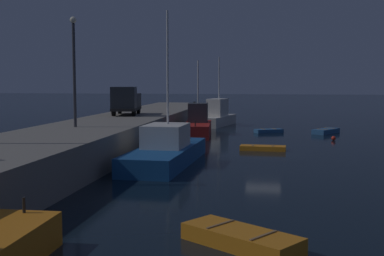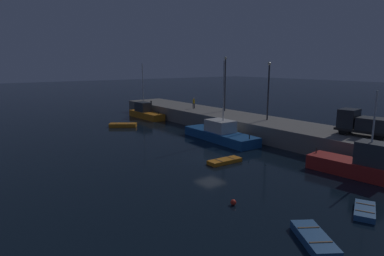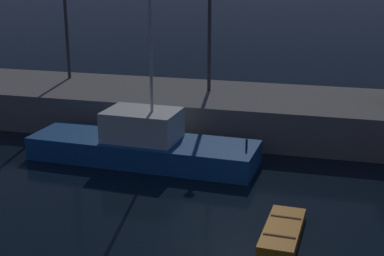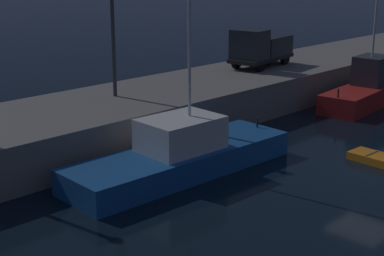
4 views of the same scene
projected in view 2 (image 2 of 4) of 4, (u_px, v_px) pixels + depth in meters
ground_plane at (210, 158)px, 32.76m from camera, size 320.00×320.00×0.00m
pier_quay at (287, 133)px, 39.71m from camera, size 70.42×7.02×2.11m
fishing_trawler_red at (360, 164)px, 27.33m from camera, size 7.93×3.15×7.17m
fishing_boat_blue at (220, 133)px, 40.31m from camera, size 11.08×3.59×9.62m
fishing_boat_orange at (145, 112)px, 57.06m from camera, size 8.55×2.35×9.28m
dinghy_orange_near at (225, 161)px, 31.21m from camera, size 1.37×3.46×0.40m
rowboat_white_mid at (123, 125)px, 49.08m from camera, size 3.49×4.08×0.58m
dinghy_red_small at (314, 239)px, 17.21m from camera, size 3.60×2.99×0.50m
rowboat_blue_far at (365, 211)px, 20.62m from camera, size 2.24×3.02×0.40m
mooring_buoy_near at (233, 202)px, 21.86m from camera, size 0.39×0.39×0.39m
lamp_post_west at (225, 80)px, 49.87m from camera, size 0.44×0.44×8.22m
lamp_post_east at (269, 86)px, 41.86m from camera, size 0.44×0.44×7.39m
utility_truck at (363, 123)px, 32.89m from camera, size 5.40×2.82×2.59m
dockworker at (194, 102)px, 53.36m from camera, size 0.37×0.46×1.74m
bollard_west at (151, 103)px, 59.19m from camera, size 0.28×0.28×0.60m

